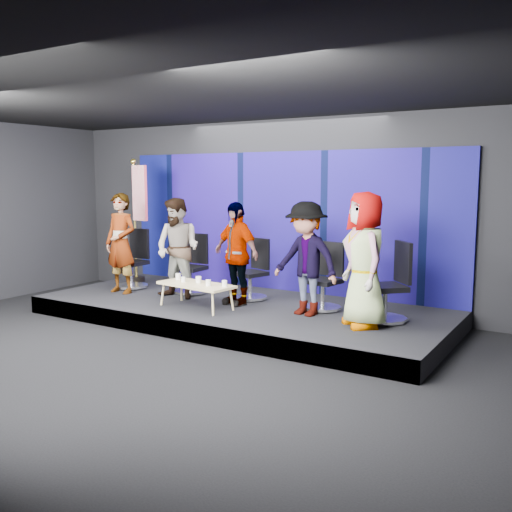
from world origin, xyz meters
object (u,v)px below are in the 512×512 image
object	(u,v)px
chair_b	(192,274)
mug_d	(208,283)
mug_c	(198,280)
flag_stand	(138,218)
panelist_e	(365,260)
panelist_b	(178,249)
panelist_a	(121,243)
panelist_c	(236,254)
chair_e	(389,295)
mug_b	(183,279)
chair_c	(253,279)
mug_e	(225,283)
chair_a	(133,268)
panelist_d	(306,259)
mug_a	(178,276)
coffee_table	(196,285)
chair_d	(325,288)

from	to	relation	value
chair_b	mug_d	distance (m)	1.50
mug_c	flag_stand	distance (m)	2.77
panelist_e	mug_d	size ratio (longest dim) A/B	19.62
panelist_b	panelist_a	bearing A→B (deg)	-174.35
panelist_a	panelist_e	size ratio (longest dim) A/B	0.96
panelist_c	chair_e	distance (m)	2.62
panelist_a	mug_b	xyz separation A→B (m)	(1.69, -0.29, -0.47)
chair_c	mug_e	world-z (taller)	chair_c
panelist_c	panelist_b	bearing A→B (deg)	-157.87
chair_a	panelist_b	size ratio (longest dim) A/B	0.64
mug_c	chair_b	bearing A→B (deg)	133.11
mug_c	mug_e	world-z (taller)	mug_c
panelist_d	mug_b	world-z (taller)	panelist_d
panelist_e	mug_e	distance (m)	2.29
chair_e	mug_a	distance (m)	3.53
panelist_a	chair_b	bearing A→B (deg)	29.66
panelist_b	mug_a	size ratio (longest dim) A/B	17.59
panelist_b	mug_d	xyz separation A→B (m)	(1.02, -0.50, -0.43)
panelist_c	panelist_d	world-z (taller)	panelist_d
mug_c	mug_d	bearing A→B (deg)	-23.78
panelist_c	coffee_table	distance (m)	0.85
panelist_b	chair_e	bearing A→B (deg)	3.59
mug_b	mug_e	size ratio (longest dim) A/B	0.87
chair_d	panelist_a	bearing A→B (deg)	-159.83
coffee_table	mug_d	distance (m)	0.30
mug_e	panelist_a	bearing A→B (deg)	174.06
mug_a	panelist_d	bearing A→B (deg)	9.18
mug_c	mug_b	bearing A→B (deg)	-164.26
panelist_b	chair_c	distance (m)	1.42
panelist_e	mug_a	bearing A→B (deg)	-130.19
chair_b	chair_c	distance (m)	1.24
mug_e	chair_b	bearing A→B (deg)	146.21
panelist_c	panelist_d	xyz separation A→B (m)	(1.34, -0.06, 0.02)
chair_b	chair_c	size ratio (longest dim) A/B	1.03
panelist_d	mug_e	xyz separation A→B (m)	(-1.19, -0.48, -0.43)
chair_a	mug_d	distance (m)	2.55
mug_a	mug_d	distance (m)	0.81
panelist_a	mug_e	size ratio (longest dim) A/B	18.60
chair_b	mug_e	distance (m)	1.65
panelist_e	chair_b	bearing A→B (deg)	-143.07
coffee_table	mug_a	size ratio (longest dim) A/B	13.68
mug_e	coffee_table	bearing A→B (deg)	-176.94
panelist_d	chair_a	bearing A→B (deg)	-174.38
panelist_a	panelist_b	bearing A→B (deg)	6.88
panelist_a	chair_d	distance (m)	3.90
chair_a	chair_b	xyz separation A→B (m)	(1.30, 0.18, -0.01)
panelist_d	mug_a	distance (m)	2.30
chair_d	mug_b	xyz separation A→B (m)	(-2.10, -1.01, 0.09)
chair_e	coffee_table	size ratio (longest dim) A/B	0.86
mug_a	flag_stand	world-z (taller)	flag_stand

